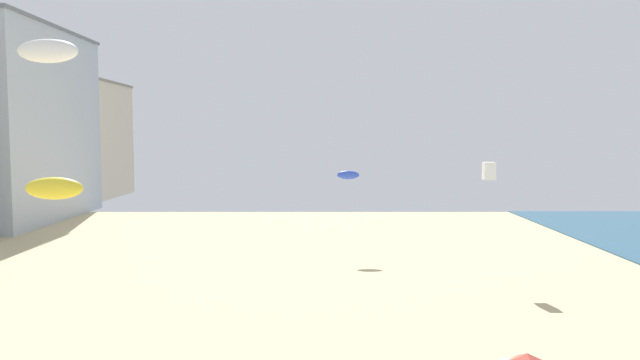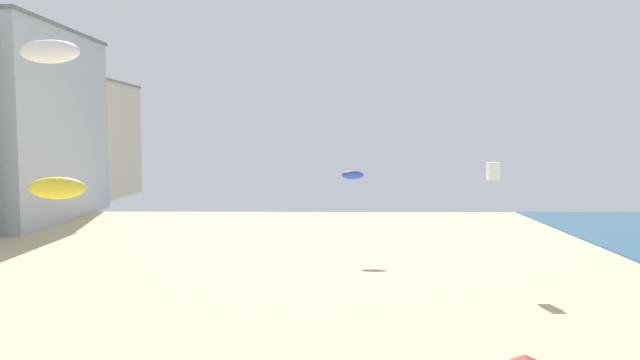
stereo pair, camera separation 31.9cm
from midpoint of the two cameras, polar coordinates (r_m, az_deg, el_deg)
name	(u,v)px [view 1 (the left image)]	position (r m, az deg, el deg)	size (l,w,h in m)	color
boardwalk_hotel_distant	(70,140)	(83.83, -23.29, 3.63)	(12.07, 15.22, 15.25)	beige
kite_white_parafoil	(48,51)	(22.44, -25.41, 11.30)	(2.08, 0.58, 0.81)	white
kite_yellow_parafoil_2	(54,188)	(25.76, -24.84, -0.75)	(2.32, 0.64, 0.90)	yellow
kite_blue_parafoil	(348,175)	(40.34, 2.52, 0.49)	(1.54, 0.43, 0.60)	blue
kite_white_box_2	(489,171)	(34.55, 15.89, 0.86)	(0.64, 0.64, 1.01)	white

